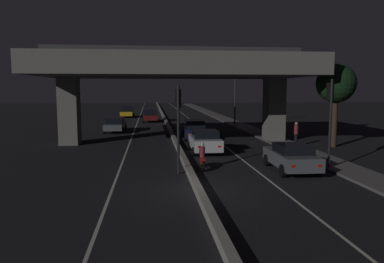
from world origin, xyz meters
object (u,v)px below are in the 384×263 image
at_px(traffic_light_left_of_median, 178,114).
at_px(traffic_light_right_of_median, 330,108).
at_px(car_dark_blue_third, 195,129).
at_px(motorcycle_red_filtering_near, 202,158).
at_px(car_grey_lead, 291,157).
at_px(car_grey_lead_oncoming, 115,124).
at_px(car_white_second, 205,141).
at_px(street_lamp, 233,86).
at_px(pedestrian_on_sidewalk, 296,133).
at_px(car_dark_red_second_oncoming, 150,115).
at_px(car_taxi_yellow_third_oncoming, 127,111).

xyz_separation_m(traffic_light_left_of_median, traffic_light_right_of_median, (8.21, -0.00, 0.22)).
xyz_separation_m(car_dark_blue_third, motorcycle_red_filtering_near, (-1.04, -12.28, -0.26)).
relative_size(car_grey_lead, car_grey_lead_oncoming, 0.92).
bearing_deg(car_grey_lead_oncoming, car_white_second, 30.41).
bearing_deg(traffic_light_left_of_median, traffic_light_right_of_median, -0.03).
xyz_separation_m(car_dark_blue_third, car_grey_lead_oncoming, (-7.47, 6.45, -0.08)).
relative_size(traffic_light_right_of_median, car_dark_blue_third, 1.15).
xyz_separation_m(traffic_light_right_of_median, car_grey_lead, (-2.12, -0.10, -2.59)).
bearing_deg(street_lamp, pedestrian_on_sidewalk, -85.85).
xyz_separation_m(car_grey_lead, pedestrian_on_sidewalk, (3.60, 8.33, 0.24)).
relative_size(traffic_light_right_of_median, car_dark_red_second_oncoming, 1.14).
distance_m(street_lamp, car_dark_red_second_oncoming, 12.25).
distance_m(car_taxi_yellow_third_oncoming, motorcycle_red_filtering_near, 38.83).
height_order(traffic_light_left_of_median, motorcycle_red_filtering_near, traffic_light_left_of_median).
height_order(motorcycle_red_filtering_near, pedestrian_on_sidewalk, pedestrian_on_sidewalk).
distance_m(car_grey_lead, pedestrian_on_sidewalk, 9.07).
xyz_separation_m(car_dark_red_second_oncoming, pedestrian_on_sidewalk, (11.14, -22.90, 0.13)).
height_order(car_dark_blue_third, car_grey_lead_oncoming, car_dark_blue_third).
distance_m(car_taxi_yellow_third_oncoming, pedestrian_on_sidewalk, 34.35).
xyz_separation_m(traffic_light_right_of_median, car_grey_lead_oncoming, (-13.24, 19.71, -2.57)).
distance_m(traffic_light_right_of_median, pedestrian_on_sidewalk, 8.69).
bearing_deg(car_white_second, traffic_light_right_of_median, -136.46).
relative_size(traffic_light_left_of_median, car_grey_lead_oncoming, 0.97).
bearing_deg(car_grey_lead_oncoming, car_grey_lead, 31.13).
height_order(street_lamp, car_taxi_yellow_third_oncoming, street_lamp).
bearing_deg(car_taxi_yellow_third_oncoming, motorcycle_red_filtering_near, 10.84).
distance_m(traffic_light_left_of_median, pedestrian_on_sidewalk, 12.88).
distance_m(street_lamp, motorcycle_red_filtering_near, 25.42).
distance_m(traffic_light_left_of_median, car_white_second, 7.04).
bearing_deg(car_grey_lead_oncoming, traffic_light_right_of_median, 35.71).
height_order(car_dark_blue_third, car_dark_red_second_oncoming, car_dark_red_second_oncoming).
bearing_deg(car_white_second, car_taxi_yellow_third_oncoming, 12.62).
bearing_deg(car_white_second, pedestrian_on_sidewalk, -74.66).
distance_m(street_lamp, car_white_second, 20.19).
height_order(street_lamp, car_dark_blue_third, street_lamp).
bearing_deg(car_grey_lead_oncoming, motorcycle_red_filtering_near, 20.76).
height_order(street_lamp, car_dark_red_second_oncoming, street_lamp).
distance_m(car_white_second, car_taxi_yellow_third_oncoming, 33.85).
xyz_separation_m(street_lamp, car_white_second, (-6.15, -18.83, -3.92)).
height_order(street_lamp, pedestrian_on_sidewalk, street_lamp).
relative_size(traffic_light_left_of_median, car_taxi_yellow_third_oncoming, 1.08).
height_order(car_white_second, pedestrian_on_sidewalk, pedestrian_on_sidewalk).
relative_size(car_taxi_yellow_third_oncoming, pedestrian_on_sidewalk, 2.43).
height_order(traffic_light_left_of_median, car_white_second, traffic_light_left_of_median).
distance_m(street_lamp, car_taxi_yellow_third_oncoming, 19.95).
bearing_deg(car_dark_red_second_oncoming, car_white_second, 7.42).
bearing_deg(car_grey_lead, car_dark_red_second_oncoming, 14.99).
relative_size(traffic_light_right_of_median, street_lamp, 0.61).
distance_m(traffic_light_right_of_median, motorcycle_red_filtering_near, 7.41).
height_order(car_dark_red_second_oncoming, car_taxi_yellow_third_oncoming, car_taxi_yellow_third_oncoming).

